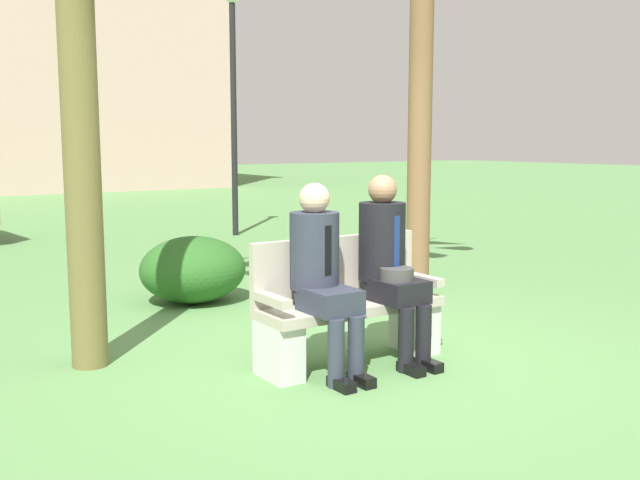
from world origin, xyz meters
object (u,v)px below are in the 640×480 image
(street_lamp, at_px, (233,89))
(building_backdrop, at_px, (3,49))
(seated_man_right, at_px, (389,259))
(shrub_near_bench, at_px, (193,269))
(park_bench, at_px, (347,308))
(seated_man_left, at_px, (322,269))

(street_lamp, xyz_separation_m, building_backdrop, (-0.65, 15.81, 2.19))
(seated_man_right, height_order, shrub_near_bench, seated_man_right)
(street_lamp, bearing_deg, building_backdrop, 92.35)
(street_lamp, bearing_deg, park_bench, -110.52)
(street_lamp, bearing_deg, shrub_near_bench, -121.32)
(building_backdrop, bearing_deg, seated_man_left, -95.56)
(park_bench, bearing_deg, street_lamp, 69.48)
(shrub_near_bench, bearing_deg, street_lamp, 58.68)
(seated_man_left, relative_size, shrub_near_bench, 1.24)
(seated_man_left, bearing_deg, street_lamp, 67.70)
(seated_man_right, bearing_deg, street_lamp, 71.91)
(seated_man_left, xyz_separation_m, building_backdrop, (2.22, 22.80, 3.89))
(park_bench, height_order, shrub_near_bench, park_bench)
(park_bench, distance_m, building_backdrop, 23.16)
(seated_man_right, xyz_separation_m, building_backdrop, (1.64, 22.81, 3.88))
(seated_man_right, bearing_deg, building_backdrop, 85.90)
(park_bench, xyz_separation_m, street_lamp, (2.57, 6.88, 2.04))
(park_bench, relative_size, seated_man_right, 1.03)
(seated_man_right, distance_m, street_lamp, 7.55)
(seated_man_left, height_order, street_lamp, street_lamp)
(seated_man_right, xyz_separation_m, street_lamp, (2.29, 7.00, 1.69))
(shrub_near_bench, distance_m, street_lamp, 5.60)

